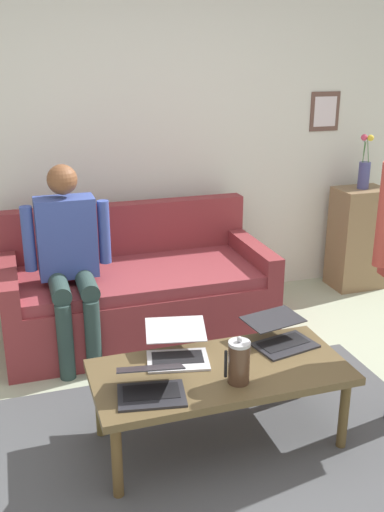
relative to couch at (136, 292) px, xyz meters
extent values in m
plane|color=#A8B396|center=(-0.23, 1.62, -0.31)|extent=(7.68, 7.68, 0.00)
cube|color=#494B4E|center=(-0.13, 1.48, -0.30)|extent=(2.34, 1.67, 0.01)
cube|color=silver|center=(-0.23, -0.58, 1.04)|extent=(7.04, 0.10, 2.70)
cube|color=brown|center=(-1.73, -0.53, 1.17)|extent=(0.26, 0.02, 0.31)
cube|color=silver|center=(-1.73, -0.52, 1.17)|extent=(0.20, 0.00, 0.24)
cube|color=maroon|center=(0.00, 0.04, -0.10)|extent=(1.84, 0.89, 0.42)
cube|color=brown|center=(0.00, 0.06, 0.15)|extent=(1.60, 0.81, 0.08)
cube|color=maroon|center=(0.00, -0.33, 0.34)|extent=(1.84, 0.14, 0.46)
cube|color=maroon|center=(-0.86, 0.04, 0.21)|extent=(0.12, 0.89, 0.20)
cube|color=maroon|center=(0.86, 0.04, 0.21)|extent=(0.12, 0.89, 0.20)
cube|color=brown|center=(-0.13, 1.38, 0.10)|extent=(1.29, 0.60, 0.04)
cylinder|color=brown|center=(-0.71, 1.62, -0.11)|extent=(0.05, 0.05, 0.39)
cylinder|color=brown|center=(0.46, 1.62, -0.11)|extent=(0.05, 0.05, 0.39)
cylinder|color=brown|center=(-0.71, 1.14, -0.11)|extent=(0.05, 0.05, 0.39)
cylinder|color=brown|center=(0.46, 1.14, -0.11)|extent=(0.05, 0.05, 0.39)
cube|color=silver|center=(0.06, 1.24, 0.13)|extent=(0.35, 0.28, 0.01)
cube|color=black|center=(0.05, 1.23, 0.14)|extent=(0.29, 0.18, 0.00)
cube|color=silver|center=(0.03, 1.11, 0.24)|extent=(0.35, 0.27, 0.05)
cube|color=#BBD2F7|center=(0.03, 1.11, 0.24)|extent=(0.32, 0.24, 0.05)
cube|color=#28282D|center=(-0.54, 1.27, 0.13)|extent=(0.36, 0.28, 0.01)
cube|color=black|center=(-0.54, 1.25, 0.14)|extent=(0.29, 0.18, 0.00)
cube|color=#28282D|center=(-0.52, 1.15, 0.24)|extent=(0.36, 0.27, 0.02)
cube|color=#1F1A2E|center=(-0.52, 1.16, 0.24)|extent=(0.32, 0.24, 0.01)
cube|color=#28282D|center=(0.26, 1.52, 0.13)|extent=(0.35, 0.27, 0.01)
cube|color=black|center=(0.26, 1.50, 0.14)|extent=(0.28, 0.18, 0.00)
cube|color=#28282D|center=(0.25, 1.45, 0.23)|extent=(0.34, 0.25, 0.09)
cube|color=white|center=(0.25, 1.45, 0.23)|extent=(0.31, 0.22, 0.08)
cylinder|color=#4C3323|center=(-0.17, 1.52, 0.22)|extent=(0.11, 0.11, 0.20)
cylinder|color=#B7B7BC|center=(-0.17, 1.52, 0.33)|extent=(0.11, 0.11, 0.02)
sphere|color=#B2B2B7|center=(-0.17, 1.52, 0.35)|extent=(0.03, 0.03, 0.03)
cube|color=black|center=(-0.10, 1.52, 0.23)|extent=(0.01, 0.01, 0.14)
cube|color=olive|center=(-1.99, -0.28, 0.13)|extent=(0.42, 0.32, 0.87)
cylinder|color=#454881|center=(-1.99, -0.28, 0.67)|extent=(0.09, 0.09, 0.22)
cylinder|color=#3D7038|center=(-1.98, -0.29, 0.88)|extent=(0.01, 0.02, 0.20)
sphere|color=#D54263|center=(-1.97, -0.30, 0.98)|extent=(0.05, 0.05, 0.05)
cylinder|color=#3D7038|center=(-1.99, -0.30, 0.87)|extent=(0.02, 0.01, 0.17)
sphere|color=silver|center=(-1.99, -0.31, 0.95)|extent=(0.03, 0.03, 0.03)
cylinder|color=#3D7038|center=(-2.00, -0.26, 0.88)|extent=(0.04, 0.01, 0.20)
sphere|color=yellow|center=(-2.00, -0.25, 0.98)|extent=(0.05, 0.05, 0.05)
cylinder|color=#2A3F3B|center=(0.39, 0.50, -0.06)|extent=(0.10, 0.10, 0.50)
cylinder|color=#2A3F3B|center=(0.56, 0.50, -0.06)|extent=(0.10, 0.10, 0.50)
cylinder|color=#2A3F3B|center=(0.39, 0.32, 0.24)|extent=(0.12, 0.40, 0.12)
cylinder|color=#2A3F3B|center=(0.56, 0.32, 0.24)|extent=(0.12, 0.40, 0.12)
cube|color=#394C99|center=(0.48, 0.14, 0.50)|extent=(0.37, 0.20, 0.52)
cylinder|color=#394C99|center=(0.24, 0.19, 0.53)|extent=(0.08, 0.08, 0.42)
cylinder|color=#394C99|center=(0.71, 0.19, 0.53)|extent=(0.08, 0.08, 0.42)
sphere|color=brown|center=(0.48, 0.14, 0.88)|extent=(0.19, 0.19, 0.19)
camera|label=1|loc=(0.79, 3.78, 1.63)|focal=40.77mm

